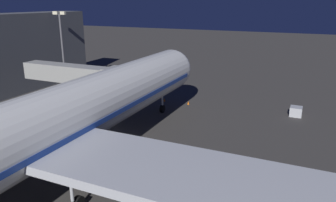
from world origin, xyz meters
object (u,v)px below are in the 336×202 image
at_px(airliner_at_gate, 41,129).
at_px(traffic_cone_nose_port, 188,103).
at_px(jet_bridge, 84,75).
at_px(baggage_container_far_row, 296,111).
at_px(traffic_cone_nose_starboard, 164,100).
at_px(apron_floodlight_mast, 62,42).

distance_m(airliner_at_gate, traffic_cone_nose_port, 30.24).
xyz_separation_m(airliner_at_gate, traffic_cone_nose_port, (-2.20, -29.60, -5.82)).
bearing_deg(airliner_at_gate, traffic_cone_nose_port, -94.25).
bearing_deg(traffic_cone_nose_port, jet_bridge, 43.04).
height_order(baggage_container_far_row, traffic_cone_nose_starboard, baggage_container_far_row).
bearing_deg(jet_bridge, apron_floodlight_mast, -40.47).
bearing_deg(baggage_container_far_row, jet_bridge, 23.72).
distance_m(jet_bridge, apron_floodlight_mast, 20.61).
bearing_deg(airliner_at_gate, traffic_cone_nose_starboard, -85.75).
bearing_deg(airliner_at_gate, apron_floodlight_mast, -51.04).
relative_size(apron_floodlight_mast, traffic_cone_nose_starboard, 26.63).
height_order(airliner_at_gate, baggage_container_far_row, airliner_at_gate).
distance_m(apron_floodlight_mast, baggage_container_far_row, 45.16).
xyz_separation_m(apron_floodlight_mast, traffic_cone_nose_port, (-27.70, 1.94, -8.43)).
relative_size(baggage_container_far_row, traffic_cone_nose_port, 3.29).
xyz_separation_m(jet_bridge, traffic_cone_nose_port, (-12.14, -11.34, -5.90)).
distance_m(airliner_at_gate, baggage_container_far_row, 36.68).
bearing_deg(traffic_cone_nose_port, baggage_container_far_row, -175.38).
relative_size(airliner_at_gate, jet_bridge, 3.44).
distance_m(baggage_container_far_row, traffic_cone_nose_port, 16.80).
bearing_deg(apron_floodlight_mast, traffic_cone_nose_port, 176.00).
bearing_deg(traffic_cone_nose_starboard, apron_floodlight_mast, -4.75).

